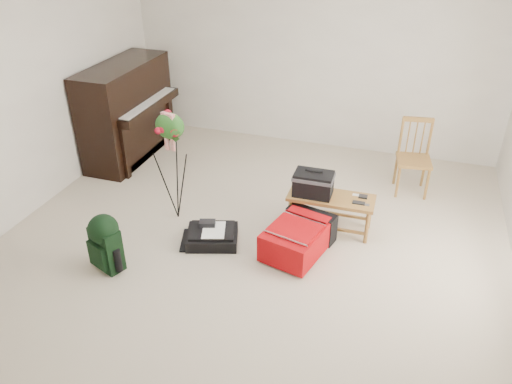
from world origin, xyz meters
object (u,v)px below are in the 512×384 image
(green_backpack, at_px, (105,240))
(flower_stand, at_px, (174,168))
(red_suitcase, at_px, (299,235))
(black_duffel, at_px, (212,236))
(bench, at_px, (319,188))
(piano, at_px, (128,113))
(dining_chair, at_px, (414,158))

(green_backpack, bearing_deg, flower_stand, 98.83)
(red_suitcase, bearing_deg, black_duffel, -154.85)
(bench, distance_m, flower_stand, 1.52)
(piano, distance_m, black_duffel, 2.43)
(red_suitcase, distance_m, flower_stand, 1.47)
(red_suitcase, bearing_deg, piano, 166.93)
(green_backpack, height_order, flower_stand, flower_stand)
(dining_chair, bearing_deg, red_suitcase, -131.03)
(dining_chair, xyz_separation_m, green_backpack, (-2.60, -2.40, -0.11))
(black_duffel, bearing_deg, dining_chair, 25.32)
(red_suitcase, height_order, black_duffel, red_suitcase)
(bench, xyz_separation_m, green_backpack, (-1.72, -1.28, -0.16))
(red_suitcase, relative_size, black_duffel, 1.39)
(black_duffel, bearing_deg, flower_stand, 131.86)
(piano, bearing_deg, dining_chair, 2.91)
(green_backpack, distance_m, flower_stand, 1.06)
(green_backpack, bearing_deg, black_duffel, 63.41)
(bench, height_order, dining_chair, dining_chair)
(flower_stand, bearing_deg, bench, 27.35)
(piano, height_order, black_duffel, piano)
(piano, distance_m, green_backpack, 2.46)
(bench, relative_size, flower_stand, 0.71)
(piano, bearing_deg, red_suitcase, -27.06)
(green_backpack, xyz_separation_m, flower_stand, (0.23, 1.00, 0.29))
(dining_chair, height_order, black_duffel, dining_chair)
(red_suitcase, height_order, flower_stand, flower_stand)
(piano, height_order, dining_chair, piano)
(flower_stand, bearing_deg, piano, 152.79)
(piano, relative_size, dining_chair, 1.71)
(piano, distance_m, flower_stand, 1.76)
(red_suitcase, bearing_deg, bench, 92.63)
(dining_chair, bearing_deg, green_backpack, -146.21)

